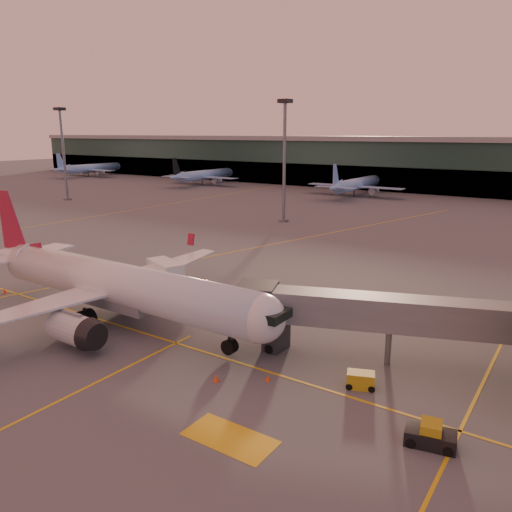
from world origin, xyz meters
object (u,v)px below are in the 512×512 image
Objects in this scene: main_airplane at (112,285)px; gpu_cart at (361,380)px; catering_truck at (166,276)px; pushback_tug at (430,436)px.

main_airplane reaches higher than gpu_cart.
main_airplane is 6.90× the size of catering_truck.
catering_truck is 36.33m from pushback_tug.
catering_truck is (-1.51, 9.16, -1.62)m from main_airplane.
main_airplane is 26.51m from gpu_cart.
pushback_tug is (32.66, -3.04, -3.38)m from main_airplane.
catering_truck is 2.43× the size of gpu_cart.
gpu_cart is 7.76m from pushback_tug.
catering_truck is at bearing 99.02° from main_airplane.
main_airplane is at bearing 163.23° from pushback_tug.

